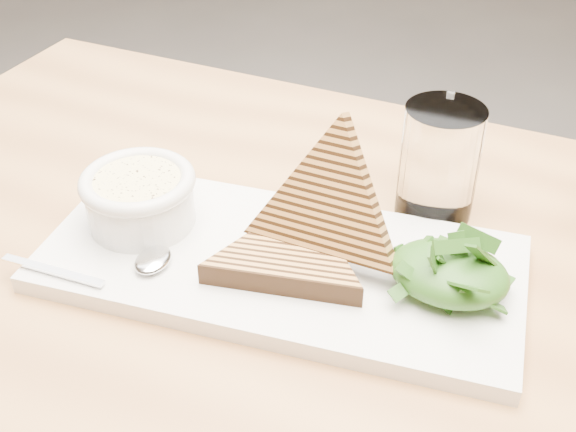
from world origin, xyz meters
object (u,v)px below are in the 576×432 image
at_px(platter, 280,264).
at_px(soup_bowl, 141,204).
at_px(glass_near, 439,163).
at_px(table_top, 340,341).

distance_m(platter, soup_bowl, 0.15).
relative_size(platter, soup_bowl, 4.29).
distance_m(soup_bowl, glass_near, 0.30).
bearing_deg(soup_bowl, glass_near, 29.70).
bearing_deg(platter, soup_bowl, -179.94).
height_order(soup_bowl, glass_near, glass_near).
distance_m(table_top, platter, 0.09).
relative_size(soup_bowl, glass_near, 0.86).
bearing_deg(platter, glass_near, 52.75).
bearing_deg(table_top, soup_bowl, 168.24).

